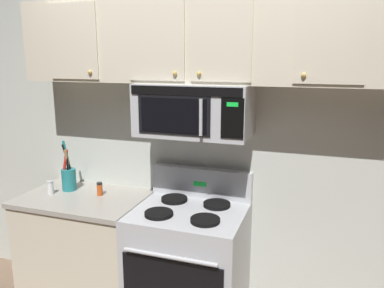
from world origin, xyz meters
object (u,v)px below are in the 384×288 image
object	(u,v)px
over_range_microwave	(194,110)
utensil_crock_teal	(69,177)
salt_shaker	(50,188)
stove_range	(189,268)
spice_jar	(100,189)

from	to	relation	value
over_range_microwave	utensil_crock_teal	distance (m)	1.17
utensil_crock_teal	salt_shaker	bearing A→B (deg)	-121.13
stove_range	spice_jar	world-z (taller)	stove_range
over_range_microwave	utensil_crock_teal	world-z (taller)	over_range_microwave
stove_range	spice_jar	distance (m)	0.88
over_range_microwave	salt_shaker	world-z (taller)	over_range_microwave
over_range_microwave	spice_jar	bearing A→B (deg)	-175.60
utensil_crock_teal	stove_range	bearing A→B (deg)	-4.87
utensil_crock_teal	spice_jar	size ratio (longest dim) A/B	3.91
over_range_microwave	salt_shaker	distance (m)	1.28
salt_shaker	utensil_crock_teal	bearing A→B (deg)	58.87
over_range_microwave	stove_range	bearing A→B (deg)	-89.86
salt_shaker	spice_jar	world-z (taller)	salt_shaker
stove_range	over_range_microwave	world-z (taller)	over_range_microwave
utensil_crock_teal	over_range_microwave	bearing A→B (deg)	1.61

